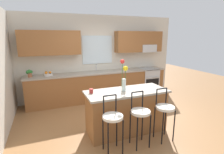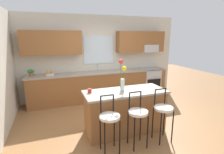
% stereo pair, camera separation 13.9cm
% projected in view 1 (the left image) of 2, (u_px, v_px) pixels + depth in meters
% --- Properties ---
extents(ground_plane, '(14.00, 14.00, 0.00)m').
position_uv_depth(ground_plane, '(122.00, 121.00, 4.33)').
color(ground_plane, olive).
extents(back_wall_assembly, '(5.60, 0.50, 2.70)m').
position_uv_depth(back_wall_assembly, '(98.00, 53.00, 5.80)').
color(back_wall_assembly, beige).
rests_on(back_wall_assembly, ground).
extents(counter_run, '(4.56, 0.64, 0.92)m').
position_uv_depth(counter_run, '(101.00, 85.00, 5.77)').
color(counter_run, brown).
rests_on(counter_run, ground).
extents(sink_faucet, '(0.02, 0.13, 0.23)m').
position_uv_depth(sink_faucet, '(96.00, 67.00, 5.73)').
color(sink_faucet, '#B7BABC').
rests_on(sink_faucet, counter_run).
extents(oven_range, '(0.60, 0.64, 0.92)m').
position_uv_depth(oven_range, '(148.00, 81.00, 6.39)').
color(oven_range, '#B7BABC').
rests_on(oven_range, ground).
extents(kitchen_island, '(1.74, 0.71, 0.92)m').
position_uv_depth(kitchen_island, '(126.00, 111.00, 3.80)').
color(kitchen_island, brown).
rests_on(kitchen_island, ground).
extents(bar_stool_near, '(0.36, 0.36, 1.04)m').
position_uv_depth(bar_stool_near, '(113.00, 119.00, 3.05)').
color(bar_stool_near, black).
rests_on(bar_stool_near, ground).
extents(bar_stool_middle, '(0.36, 0.36, 1.04)m').
position_uv_depth(bar_stool_middle, '(140.00, 114.00, 3.25)').
color(bar_stool_middle, black).
rests_on(bar_stool_middle, ground).
extents(bar_stool_far, '(0.36, 0.36, 1.04)m').
position_uv_depth(bar_stool_far, '(165.00, 110.00, 3.44)').
color(bar_stool_far, black).
rests_on(bar_stool_far, ground).
extents(flower_vase, '(0.17, 0.11, 0.67)m').
position_uv_depth(flower_vase, '(124.00, 76.00, 3.63)').
color(flower_vase, silver).
rests_on(flower_vase, kitchen_island).
extents(mug_ceramic, '(0.08, 0.08, 0.09)m').
position_uv_depth(mug_ceramic, '(91.00, 91.00, 3.53)').
color(mug_ceramic, '#A52D28').
rests_on(mug_ceramic, kitchen_island).
extents(fruit_bowl_oranges, '(0.24, 0.24, 0.13)m').
position_uv_depth(fruit_bowl_oranges, '(48.00, 74.00, 5.09)').
color(fruit_bowl_oranges, silver).
rests_on(fruit_bowl_oranges, counter_run).
extents(potted_plant_small, '(0.18, 0.12, 0.21)m').
position_uv_depth(potted_plant_small, '(29.00, 73.00, 4.90)').
color(potted_plant_small, '#9E5B3D').
rests_on(potted_plant_small, counter_run).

